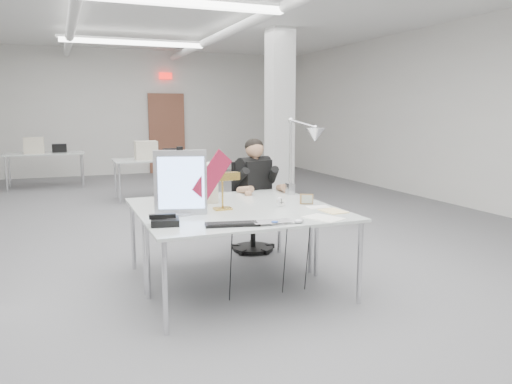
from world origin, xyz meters
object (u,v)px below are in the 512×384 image
(seated_person, at_px, (255,177))
(desk_phone, at_px, (165,222))
(office_chair, at_px, (253,207))
(laptop, at_px, (275,224))
(monitor, at_px, (181,183))
(beige_monitor, at_px, (194,183))
(desk_main, at_px, (252,219))
(architect_lamp, at_px, (301,150))
(bankers_lamp, at_px, (222,190))

(seated_person, distance_m, desk_phone, 1.98)
(office_chair, xyz_separation_m, laptop, (-0.53, -1.84, 0.24))
(monitor, bearing_deg, beige_monitor, 80.11)
(monitor, distance_m, desk_phone, 0.48)
(office_chair, bearing_deg, desk_phone, -151.70)
(monitor, distance_m, beige_monitor, 0.65)
(office_chair, relative_size, laptop, 3.20)
(desk_main, height_order, office_chair, office_chair)
(desk_main, height_order, monitor, monitor)
(seated_person, bearing_deg, architect_lamp, -92.91)
(desk_main, distance_m, monitor, 0.70)
(architect_lamp, bearing_deg, beige_monitor, 158.21)
(desk_main, relative_size, architect_lamp, 1.79)
(monitor, bearing_deg, desk_phone, -106.04)
(beige_monitor, bearing_deg, office_chair, 36.81)
(desk_main, distance_m, architect_lamp, 1.19)
(monitor, bearing_deg, laptop, -33.58)
(desk_phone, bearing_deg, office_chair, 58.43)
(bankers_lamp, height_order, desk_phone, bankers_lamp)
(desk_phone, bearing_deg, monitor, 68.73)
(desk_main, xyz_separation_m, bankers_lamp, (-0.14, 0.41, 0.20))
(laptop, height_order, beige_monitor, beige_monitor)
(office_chair, bearing_deg, bankers_lamp, -143.81)
(desk_main, relative_size, office_chair, 1.71)
(desk_main, height_order, bankers_lamp, bankers_lamp)
(office_chair, relative_size, bankers_lamp, 2.87)
(monitor, height_order, laptop, monitor)
(laptop, relative_size, bankers_lamp, 0.89)
(monitor, relative_size, beige_monitor, 1.43)
(desk_phone, bearing_deg, beige_monitor, 72.48)
(desk_phone, relative_size, architect_lamp, 0.22)
(desk_phone, bearing_deg, laptop, -12.25)
(beige_monitor, bearing_deg, architect_lamp, -8.06)
(laptop, height_order, bankers_lamp, bankers_lamp)
(monitor, bearing_deg, seated_person, 59.79)
(desk_main, xyz_separation_m, laptop, (0.05, -0.36, 0.03))
(laptop, xyz_separation_m, architect_lamp, (0.76, 1.06, 0.49))
(desk_phone, bearing_deg, bankers_lamp, 44.78)
(desk_main, height_order, laptop, laptop)
(seated_person, bearing_deg, bankers_lamp, -145.07)
(seated_person, height_order, desk_phone, seated_person)
(beige_monitor, bearing_deg, desk_main, -70.71)
(seated_person, xyz_separation_m, bankers_lamp, (-0.72, -1.03, 0.04))
(desk_main, distance_m, desk_phone, 0.76)
(bankers_lamp, xyz_separation_m, desk_phone, (-0.62, -0.43, -0.16))
(monitor, relative_size, laptop, 1.72)
(bankers_lamp, bearing_deg, office_chair, 50.84)
(desk_phone, height_order, beige_monitor, beige_monitor)
(office_chair, bearing_deg, laptop, -126.14)
(office_chair, height_order, laptop, office_chair)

